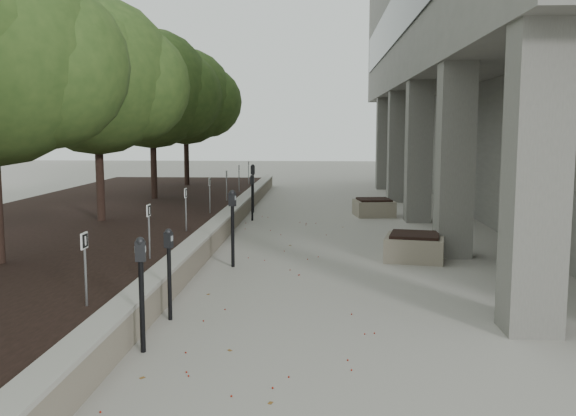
% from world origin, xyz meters
% --- Properties ---
extents(ground, '(90.00, 90.00, 0.00)m').
position_xyz_m(ground, '(0.00, 0.00, 0.00)').
color(ground, gray).
rests_on(ground, ground).
extents(retaining_wall, '(0.39, 26.00, 0.50)m').
position_xyz_m(retaining_wall, '(-1.82, 9.00, 0.25)').
color(retaining_wall, gray).
rests_on(retaining_wall, ground).
extents(planting_bed, '(7.00, 26.00, 0.40)m').
position_xyz_m(planting_bed, '(-5.50, 9.00, 0.20)').
color(planting_bed, black).
rests_on(planting_bed, ground).
extents(crabapple_tree_3, '(4.60, 4.00, 5.44)m').
position_xyz_m(crabapple_tree_3, '(-4.80, 8.00, 3.12)').
color(crabapple_tree_3, '#2D491C').
rests_on(crabapple_tree_3, planting_bed).
extents(crabapple_tree_4, '(4.60, 4.00, 5.44)m').
position_xyz_m(crabapple_tree_4, '(-4.80, 13.00, 3.12)').
color(crabapple_tree_4, '#2D491C').
rests_on(crabapple_tree_4, planting_bed).
extents(crabapple_tree_5, '(4.60, 4.00, 5.44)m').
position_xyz_m(crabapple_tree_5, '(-4.80, 18.00, 3.12)').
color(crabapple_tree_5, '#2D491C').
rests_on(crabapple_tree_5, planting_bed).
extents(parking_sign_2, '(0.04, 0.22, 0.96)m').
position_xyz_m(parking_sign_2, '(-2.35, 0.50, 0.88)').
color(parking_sign_2, black).
rests_on(parking_sign_2, planting_bed).
extents(parking_sign_3, '(0.04, 0.22, 0.96)m').
position_xyz_m(parking_sign_3, '(-2.35, 3.50, 0.88)').
color(parking_sign_3, black).
rests_on(parking_sign_3, planting_bed).
extents(parking_sign_4, '(0.04, 0.22, 0.96)m').
position_xyz_m(parking_sign_4, '(-2.35, 6.50, 0.88)').
color(parking_sign_4, black).
rests_on(parking_sign_4, planting_bed).
extents(parking_sign_5, '(0.04, 0.22, 0.96)m').
position_xyz_m(parking_sign_5, '(-2.35, 9.50, 0.88)').
color(parking_sign_5, black).
rests_on(parking_sign_5, planting_bed).
extents(parking_sign_6, '(0.04, 0.22, 0.96)m').
position_xyz_m(parking_sign_6, '(-2.35, 12.50, 0.88)').
color(parking_sign_6, black).
rests_on(parking_sign_6, planting_bed).
extents(parking_sign_7, '(0.04, 0.22, 0.96)m').
position_xyz_m(parking_sign_7, '(-2.35, 15.50, 0.88)').
color(parking_sign_7, black).
rests_on(parking_sign_7, planting_bed).
extents(parking_sign_8, '(0.04, 0.22, 0.96)m').
position_xyz_m(parking_sign_8, '(-2.35, 18.50, 0.88)').
color(parking_sign_8, black).
rests_on(parking_sign_8, planting_bed).
extents(parking_meter_1, '(0.15, 0.12, 1.40)m').
position_xyz_m(parking_meter_1, '(-1.47, -0.05, 0.70)').
color(parking_meter_1, black).
rests_on(parking_meter_1, ground).
extents(parking_meter_2, '(0.15, 0.13, 1.30)m').
position_xyz_m(parking_meter_2, '(-1.45, 1.25, 0.65)').
color(parking_meter_2, black).
rests_on(parking_meter_2, ground).
extents(parking_meter_3, '(0.17, 0.14, 1.50)m').
position_xyz_m(parking_meter_3, '(-1.05, 4.71, 0.75)').
color(parking_meter_3, black).
rests_on(parking_meter_3, ground).
extents(parking_meter_4, '(0.14, 0.10, 1.34)m').
position_xyz_m(parking_meter_4, '(-1.36, 10.91, 0.67)').
color(parking_meter_4, black).
rests_on(parking_meter_4, ground).
extents(parking_meter_5, '(0.15, 0.11, 1.54)m').
position_xyz_m(parking_meter_5, '(-1.54, 12.70, 0.77)').
color(parking_meter_5, black).
rests_on(parking_meter_5, ground).
extents(planter_front, '(1.36, 1.36, 0.54)m').
position_xyz_m(planter_front, '(2.56, 5.59, 0.27)').
color(planter_front, gray).
rests_on(planter_front, ground).
extents(planter_back, '(1.29, 1.29, 0.53)m').
position_xyz_m(planter_back, '(2.25, 12.10, 0.27)').
color(planter_back, gray).
rests_on(planter_back, ground).
extents(berry_scatter, '(3.30, 14.10, 0.02)m').
position_xyz_m(berry_scatter, '(-0.10, 5.00, 0.01)').
color(berry_scatter, maroon).
rests_on(berry_scatter, ground).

